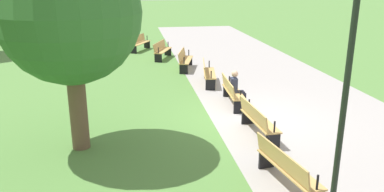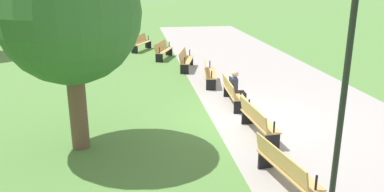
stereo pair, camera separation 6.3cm
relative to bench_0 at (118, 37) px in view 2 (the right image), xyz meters
The scene contains 13 objects.
ground_plane 14.82m from the bench_0, 16.77° to the left, with size 120.00×120.00×0.00m, color #54843D.
path_paving 15.53m from the bench_0, 23.97° to the left, with size 44.66×6.21×0.01m, color #A39E99.
bench_0 is the anchor object (origin of this frame).
bench_1 2.72m from the bench_0, 30.04° to the left, with size 1.94×1.30×0.89m.
bench_2 5.44m from the bench_0, 27.03° to the left, with size 1.98×1.14×0.89m.
bench_3 8.15m from the bench_0, 24.03° to the left, with size 1.99×0.96×0.89m.
bench_4 10.83m from the bench_0, 21.02° to the left, with size 1.99×0.77×0.89m.
bench_5 13.48m from the bench_0, 18.02° to the left, with size 1.96×0.57×0.89m.
bench_6 16.10m from the bench_0, 15.01° to the left, with size 1.96×0.57×0.89m.
bench_7 18.67m from the bench_0, 12.01° to the left, with size 1.99×0.77×0.89m.
person_seated 13.59m from the bench_0, 18.49° to the left, with size 0.34×0.53×1.20m.
tree_3 15.82m from the bench_0, ahead, with size 3.34×3.34×5.04m.
lamp_post 20.19m from the bench_0, 12.06° to the left, with size 0.32×0.32×4.47m.
Camera 2 is at (10.77, -3.31, 4.19)m, focal length 36.33 mm.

